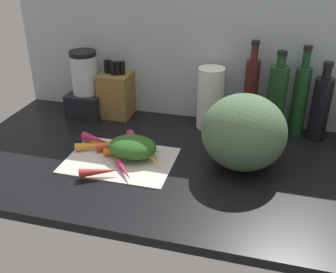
# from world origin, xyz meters

# --- Properties ---
(ground_plane) EXTENTS (1.70, 0.80, 0.03)m
(ground_plane) POSITION_xyz_m (0.00, 0.00, -0.01)
(ground_plane) COLOR black
(wall_back) EXTENTS (1.70, 0.03, 0.60)m
(wall_back) POSITION_xyz_m (0.00, 0.39, 0.30)
(wall_back) COLOR #ADB7C1
(wall_back) RESTS_ON ground_plane
(cutting_board) EXTENTS (0.37, 0.26, 0.01)m
(cutting_board) POSITION_xyz_m (-0.26, -0.05, 0.00)
(cutting_board) COLOR beige
(cutting_board) RESTS_ON ground_plane
(carrot_0) EXTENTS (0.09, 0.11, 0.02)m
(carrot_0) POSITION_xyz_m (-0.22, -0.14, 0.02)
(carrot_0) COLOR #B2264C
(carrot_0) RESTS_ON cutting_board
(carrot_1) EXTENTS (0.16, 0.09, 0.03)m
(carrot_1) POSITION_xyz_m (-0.36, -0.01, 0.02)
(carrot_1) COLOR orange
(carrot_1) RESTS_ON cutting_board
(carrot_2) EXTENTS (0.13, 0.08, 0.03)m
(carrot_2) POSITION_xyz_m (-0.28, -0.17, 0.02)
(carrot_2) COLOR red
(carrot_2) RESTS_ON cutting_board
(carrot_3) EXTENTS (0.17, 0.05, 0.02)m
(carrot_3) POSITION_xyz_m (-0.21, 0.00, 0.02)
(carrot_3) COLOR orange
(carrot_3) RESTS_ON cutting_board
(carrot_4) EXTENTS (0.15, 0.13, 0.03)m
(carrot_4) POSITION_xyz_m (-0.17, -0.03, 0.02)
(carrot_4) COLOR orange
(carrot_4) RESTS_ON cutting_board
(carrot_5) EXTENTS (0.14, 0.07, 0.02)m
(carrot_5) POSITION_xyz_m (-0.26, 0.01, 0.02)
(carrot_5) COLOR #B2264C
(carrot_5) RESTS_ON cutting_board
(carrot_6) EXTENTS (0.13, 0.04, 0.02)m
(carrot_6) POSITION_xyz_m (-0.34, 0.02, 0.02)
(carrot_6) COLOR orange
(carrot_6) RESTS_ON cutting_board
(carrot_7) EXTENTS (0.11, 0.06, 0.03)m
(carrot_7) POSITION_xyz_m (-0.39, 0.03, 0.03)
(carrot_7) COLOR #B2264C
(carrot_7) RESTS_ON cutting_board
(carrot_8) EXTENTS (0.12, 0.14, 0.03)m
(carrot_8) POSITION_xyz_m (-0.24, 0.05, 0.02)
(carrot_8) COLOR #B2264C
(carrot_8) RESTS_ON cutting_board
(carrot_9) EXTENTS (0.11, 0.05, 0.03)m
(carrot_9) POSITION_xyz_m (-0.28, -0.03, 0.02)
(carrot_9) COLOR orange
(carrot_9) RESTS_ON cutting_board
(carrot_10) EXTENTS (0.11, 0.09, 0.02)m
(carrot_10) POSITION_xyz_m (-0.31, 0.01, 0.02)
(carrot_10) COLOR red
(carrot_10) RESTS_ON cutting_board
(carrot_greens_pile) EXTENTS (0.17, 0.13, 0.07)m
(carrot_greens_pile) POSITION_xyz_m (-0.23, -0.02, 0.04)
(carrot_greens_pile) COLOR #2D6023
(carrot_greens_pile) RESTS_ON cutting_board
(winter_squash) EXTENTS (0.28, 0.27, 0.25)m
(winter_squash) POSITION_xyz_m (0.14, 0.02, 0.13)
(winter_squash) COLOR #4C6B47
(winter_squash) RESTS_ON ground_plane
(knife_block) EXTENTS (0.13, 0.13, 0.24)m
(knife_block) POSITION_xyz_m (-0.41, 0.31, 0.10)
(knife_block) COLOR olive
(knife_block) RESTS_ON ground_plane
(blender_appliance) EXTENTS (0.14, 0.14, 0.28)m
(blender_appliance) POSITION_xyz_m (-0.54, 0.28, 0.12)
(blender_appliance) COLOR black
(blender_appliance) RESTS_ON ground_plane
(paper_towel_roll) EXTENTS (0.10, 0.10, 0.24)m
(paper_towel_roll) POSITION_xyz_m (-0.01, 0.30, 0.12)
(paper_towel_roll) COLOR white
(paper_towel_roll) RESTS_ON ground_plane
(bottle_0) EXTENTS (0.05, 0.05, 0.35)m
(bottle_0) POSITION_xyz_m (0.14, 0.31, 0.15)
(bottle_0) COLOR #471919
(bottle_0) RESTS_ON ground_plane
(bottle_1) EXTENTS (0.07, 0.07, 0.33)m
(bottle_1) POSITION_xyz_m (0.24, 0.29, 0.14)
(bottle_1) COLOR #19421E
(bottle_1) RESTS_ON ground_plane
(bottle_2) EXTENTS (0.06, 0.06, 0.35)m
(bottle_2) POSITION_xyz_m (0.32, 0.32, 0.15)
(bottle_2) COLOR #19421E
(bottle_2) RESTS_ON ground_plane
(bottle_3) EXTENTS (0.07, 0.07, 0.30)m
(bottle_3) POSITION_xyz_m (0.40, 0.30, 0.13)
(bottle_3) COLOR black
(bottle_3) RESTS_ON ground_plane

